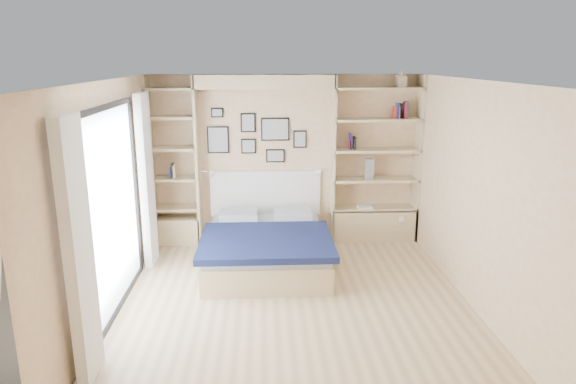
{
  "coord_description": "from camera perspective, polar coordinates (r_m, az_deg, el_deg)",
  "views": [
    {
      "loc": [
        -0.34,
        -5.38,
        2.72
      ],
      "look_at": [
        -0.03,
        0.9,
        1.08
      ],
      "focal_mm": 32.0,
      "sensor_mm": 36.0,
      "label": 1
    }
  ],
  "objects": [
    {
      "name": "room_shell",
      "position": [
        7.09,
        -3.16,
        1.21
      ],
      "size": [
        4.5,
        4.5,
        4.5
      ],
      "color": "beige",
      "rests_on": "ground"
    },
    {
      "name": "ground",
      "position": [
        6.04,
        0.68,
        -12.15
      ],
      "size": [
        4.5,
        4.5,
        0.0
      ],
      "primitive_type": "plane",
      "color": "tan",
      "rests_on": "ground"
    },
    {
      "name": "bed",
      "position": [
        6.95,
        -2.42,
        -6.02
      ],
      "size": [
        1.68,
        2.16,
        1.07
      ],
      "color": "tan",
      "rests_on": "ground"
    },
    {
      "name": "photo_gallery",
      "position": [
        7.69,
        -3.69,
        6.25
      ],
      "size": [
        1.48,
        0.02,
        0.82
      ],
      "color": "black",
      "rests_on": "ground"
    },
    {
      "name": "shelf_decor",
      "position": [
        7.65,
        8.16,
        6.93
      ],
      "size": [
        3.47,
        0.23,
        2.03
      ],
      "color": "#A42232",
      "rests_on": "ground"
    },
    {
      "name": "reading_lamps",
      "position": [
        7.56,
        -2.5,
        2.24
      ],
      "size": [
        1.92,
        0.12,
        0.15
      ],
      "color": "silver",
      "rests_on": "ground"
    }
  ]
}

